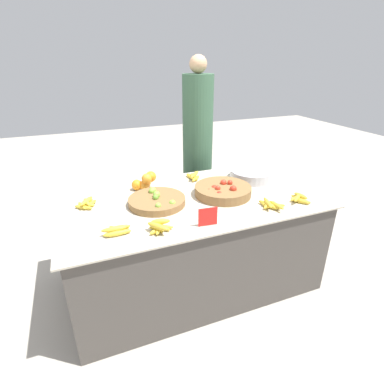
{
  "coord_description": "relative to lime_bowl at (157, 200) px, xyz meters",
  "views": [
    {
      "loc": [
        -0.73,
        -1.84,
        1.67
      ],
      "look_at": [
        0.0,
        0.0,
        0.78
      ],
      "focal_mm": 28.0,
      "sensor_mm": 36.0,
      "label": 1
    }
  ],
  "objects": [
    {
      "name": "ground_plane",
      "position": [
        0.26,
        -0.01,
        -0.76
      ],
      "size": [
        12.0,
        12.0,
        0.0
      ],
      "primitive_type": "plane",
      "color": "#ADA599"
    },
    {
      "name": "market_table",
      "position": [
        0.26,
        -0.01,
        -0.39
      ],
      "size": [
        1.87,
        1.02,
        0.73
      ],
      "color": "#4C4742",
      "rests_on": "ground_plane"
    },
    {
      "name": "lime_bowl",
      "position": [
        0.0,
        0.0,
        0.0
      ],
      "size": [
        0.4,
        0.4,
        0.09
      ],
      "color": "olive",
      "rests_on": "market_table"
    },
    {
      "name": "tomato_basket",
      "position": [
        0.5,
        -0.03,
        0.01
      ],
      "size": [
        0.42,
        0.42,
        0.1
      ],
      "color": "olive",
      "rests_on": "market_table"
    },
    {
      "name": "orange_pile",
      "position": [
        -0.01,
        0.29,
        0.04
      ],
      "size": [
        0.19,
        0.17,
        0.14
      ],
      "color": "orange",
      "rests_on": "market_table"
    },
    {
      "name": "metal_bowl",
      "position": [
        0.88,
        0.17,
        0.01
      ],
      "size": [
        0.37,
        0.37,
        0.08
      ],
      "color": "#B7B7BF",
      "rests_on": "market_table"
    },
    {
      "name": "price_sign",
      "position": [
        0.21,
        -0.4,
        0.03
      ],
      "size": [
        0.12,
        0.02,
        0.12
      ],
      "rotation": [
        0.0,
        0.0,
        -0.1
      ],
      "color": "red",
      "rests_on": "market_table"
    },
    {
      "name": "banana_bunch_front_center",
      "position": [
        0.41,
        0.34,
        -0.0
      ],
      "size": [
        0.13,
        0.18,
        0.06
      ],
      "color": "gold",
      "rests_on": "market_table"
    },
    {
      "name": "banana_bunch_front_left",
      "position": [
        0.96,
        -0.34,
        -0.0
      ],
      "size": [
        0.17,
        0.17,
        0.06
      ],
      "color": "gold",
      "rests_on": "market_table"
    },
    {
      "name": "banana_bunch_back_center",
      "position": [
        -0.47,
        0.13,
        -0.0
      ],
      "size": [
        0.16,
        0.17,
        0.06
      ],
      "color": "gold",
      "rests_on": "market_table"
    },
    {
      "name": "banana_bunch_front_right",
      "position": [
        -0.32,
        -0.3,
        -0.01
      ],
      "size": [
        0.17,
        0.13,
        0.05
      ],
      "color": "gold",
      "rests_on": "market_table"
    },
    {
      "name": "banana_bunch_middle_right",
      "position": [
        -0.08,
        -0.35,
        -0.0
      ],
      "size": [
        0.16,
        0.17,
        0.06
      ],
      "color": "gold",
      "rests_on": "market_table"
    },
    {
      "name": "banana_bunch_middle_left",
      "position": [
        0.71,
        -0.34,
        -0.0
      ],
      "size": [
        0.18,
        0.2,
        0.05
      ],
      "color": "gold",
      "rests_on": "market_table"
    },
    {
      "name": "vendor_person",
      "position": [
        0.66,
        0.84,
        0.04
      ],
      "size": [
        0.29,
        0.29,
        1.7
      ],
      "color": "#385B42",
      "rests_on": "ground_plane"
    }
  ]
}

